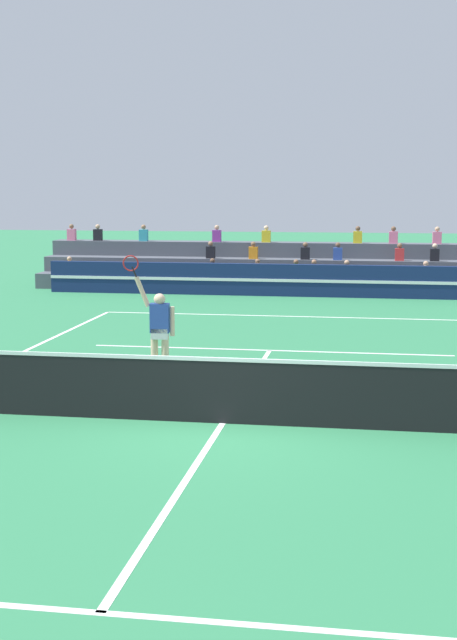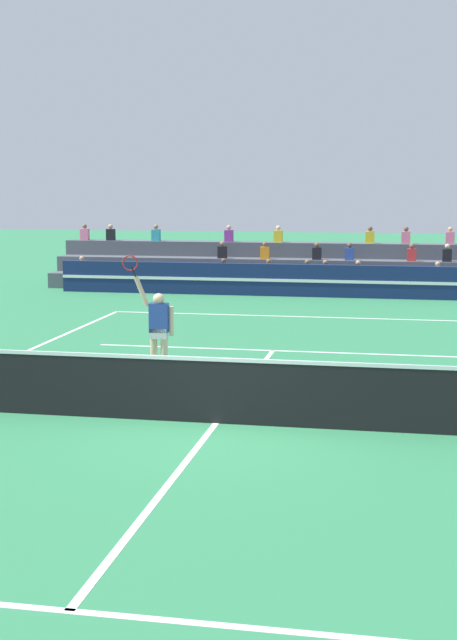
{
  "view_description": "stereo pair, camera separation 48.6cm",
  "coord_description": "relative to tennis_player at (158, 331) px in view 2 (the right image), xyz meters",
  "views": [
    {
      "loc": [
        2.3,
        -13.5,
        3.71
      ],
      "look_at": [
        -0.51,
        3.68,
        1.1
      ],
      "focal_mm": 50.0,
      "sensor_mm": 36.0,
      "label": 1
    },
    {
      "loc": [
        2.78,
        -13.41,
        3.71
      ],
      "look_at": [
        -0.51,
        3.68,
        1.1
      ],
      "focal_mm": 50.0,
      "sensor_mm": 36.0,
      "label": 2
    }
  ],
  "objects": [
    {
      "name": "court_lines",
      "position": [
        1.71,
        -2.8,
        -0.98
      ],
      "size": [
        11.1,
        23.9,
        0.01
      ],
      "color": "white",
      "rests_on": "ground"
    },
    {
      "name": "tennis_player",
      "position": [
        0.0,
        0.0,
        0.0
      ],
      "size": [
        1.03,
        0.33,
        2.48
      ],
      "color": "beige",
      "rests_on": "ground"
    },
    {
      "name": "sponsor_banner_wall",
      "position": [
        1.71,
        13.86,
        -0.44
      ],
      "size": [
        18.0,
        0.26,
        1.1
      ],
      "color": "navy",
      "rests_on": "ground"
    },
    {
      "name": "tennis_net",
      "position": [
        1.71,
        -2.8,
        -0.44
      ],
      "size": [
        12.0,
        0.1,
        1.1
      ],
      "color": "black",
      "rests_on": "ground"
    },
    {
      "name": "tennis_ball",
      "position": [
        1.52,
        0.17,
        -0.95
      ],
      "size": [
        0.07,
        0.07,
        0.07
      ],
      "primitive_type": "sphere",
      "color": "#C6DB33",
      "rests_on": "ground"
    },
    {
      "name": "ground_plane",
      "position": [
        1.71,
        -2.8,
        -0.99
      ],
      "size": [
        120.0,
        120.0,
        0.0
      ],
      "primitive_type": "plane",
      "color": "#2D7A4C"
    },
    {
      "name": "bleacher_stand",
      "position": [
        1.73,
        16.39,
        -0.33
      ],
      "size": [
        19.92,
        2.85,
        2.28
      ],
      "color": "#4C515B",
      "rests_on": "ground"
    }
  ]
}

